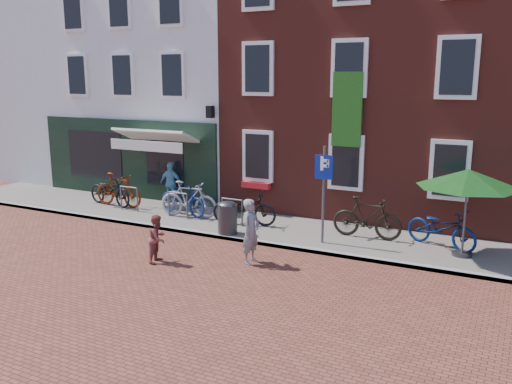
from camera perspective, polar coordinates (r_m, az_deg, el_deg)
The scene contains 18 objects.
ground at distance 16.03m, azimuth -6.18°, elevation -4.58°, with size 80.00×80.00×0.00m, color brown.
sidewalk at distance 16.78m, azimuth -0.52°, elevation -3.57°, with size 24.00×3.00×0.10m, color slate.
building_stucco at distance 23.96m, azimuth -7.37°, elevation 11.82°, with size 8.00×8.00×9.00m, color silver.
building_brick_mid at distance 20.86m, azimuth 9.15°, elevation 13.11°, with size 6.00×8.00×10.00m, color maroon.
filler_left at distance 28.85m, azimuth -20.04°, elevation 11.23°, with size 7.00×8.00×9.00m, color silver.
litter_bin at distance 15.68m, azimuth -3.01°, elevation -2.51°, with size 0.56×0.56×1.03m.
parking_sign at distance 14.66m, azimuth 7.11°, elevation 1.13°, with size 0.50×0.08×2.67m.
parasol at distance 14.39m, azimuth 21.39°, elevation 1.68°, with size 2.51×2.51×2.33m.
woman at distance 13.45m, azimuth -0.53°, elevation -4.16°, with size 0.60×0.39×1.63m, color gray.
boy at distance 13.83m, azimuth -10.27°, elevation -4.81°, with size 0.59×0.46×1.22m, color brown.
cafe_person at distance 19.43m, azimuth -8.89°, elevation 0.91°, with size 0.89×0.37×1.52m, color #68B0CA.
bicycle_0 at distance 19.75m, azimuth -15.08°, elevation 0.14°, with size 0.70×2.01×1.06m, color black.
bicycle_1 at distance 19.51m, azimuth -14.24°, elevation 0.21°, with size 0.55×1.95×1.17m, color #5E1D06.
bicycle_2 at distance 17.95m, azimuth -7.69°, elevation -0.73°, with size 0.70×2.01×1.06m, color navy.
bicycle_3 at distance 17.62m, azimuth -7.09°, elevation -0.76°, with size 0.55×1.95×1.17m, color #98989A.
bicycle_4 at distance 16.62m, azimuth -1.25°, elevation -1.66°, with size 0.70×2.01×1.06m, color black.
bicycle_5 at distance 15.54m, azimuth 11.57°, elevation -2.67°, with size 0.55×1.95×1.17m, color black.
bicycle_6 at distance 15.26m, azimuth 18.89°, elevation -3.59°, with size 0.70×2.01×1.06m, color #061A4C.
Camera 1 is at (8.45, -12.83, 4.59)m, focal length 38.12 mm.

